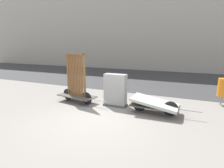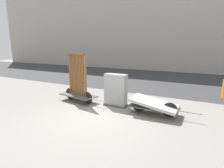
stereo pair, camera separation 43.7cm
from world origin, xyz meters
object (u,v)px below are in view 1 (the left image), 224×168
at_px(bike_cart_with_bedframe, 77,87).
at_px(utility_cabinet, 115,91).
at_px(bike_cart_with_mattress, 155,104).
at_px(trash_bin, 223,88).

height_order(bike_cart_with_bedframe, utility_cabinet, bike_cart_with_bedframe).
bearing_deg(bike_cart_with_mattress, utility_cabinet, 173.11).
height_order(bike_cart_with_bedframe, bike_cart_with_mattress, bike_cart_with_bedframe).
height_order(bike_cart_with_bedframe, trash_bin, bike_cart_with_bedframe).
bearing_deg(utility_cabinet, bike_cart_with_bedframe, -172.47).
bearing_deg(bike_cart_with_bedframe, bike_cart_with_mattress, 9.57).
bearing_deg(trash_bin, bike_cart_with_bedframe, -160.13).
distance_m(bike_cart_with_mattress, utility_cabinet, 1.67).
relative_size(bike_cart_with_mattress, trash_bin, 2.17).
xyz_separation_m(bike_cart_with_mattress, trash_bin, (2.39, 2.08, 0.38)).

